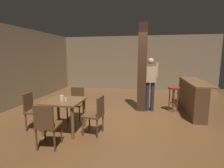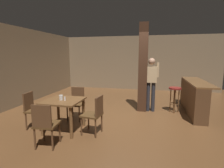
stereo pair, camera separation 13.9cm
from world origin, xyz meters
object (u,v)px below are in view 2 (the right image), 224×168
(napkin_cup, at_px, (61,98))
(bar_counter, at_px, (193,96))
(chair_west, at_px, (33,108))
(dining_table, at_px, (64,106))
(salt_shaker, at_px, (65,99))
(chair_east, at_px, (95,113))
(chair_south, at_px, (45,123))
(chair_north, at_px, (77,101))
(standing_person, at_px, (151,81))
(bar_stool_near, at_px, (175,93))

(napkin_cup, xyz_separation_m, bar_counter, (3.35, 2.22, -0.31))
(chair_west, relative_size, napkin_cup, 7.42)
(dining_table, height_order, salt_shaker, salt_shaker)
(chair_east, height_order, salt_shaker, chair_east)
(napkin_cup, relative_size, bar_counter, 0.05)
(bar_counter, bearing_deg, salt_shaker, -145.34)
(chair_east, bearing_deg, chair_west, 179.78)
(chair_west, bearing_deg, salt_shaker, -1.56)
(chair_south, distance_m, bar_counter, 4.44)
(chair_north, relative_size, chair_west, 1.00)
(chair_east, bearing_deg, salt_shaker, -178.57)
(standing_person, bearing_deg, dining_table, -135.12)
(standing_person, xyz_separation_m, bar_counter, (1.31, 0.20, -0.49))
(chair_east, relative_size, salt_shaker, 10.26)
(chair_west, bearing_deg, napkin_cup, -0.35)
(standing_person, xyz_separation_m, bar_stool_near, (0.75, 0.07, -0.39))
(bar_counter, bearing_deg, chair_north, -157.62)
(bar_stool_near, bearing_deg, standing_person, -174.46)
(bar_counter, bearing_deg, standing_person, -171.28)
(dining_table, xyz_separation_m, chair_west, (-0.82, -0.02, -0.11))
(bar_stool_near, bearing_deg, chair_north, -155.85)
(chair_south, relative_size, chair_west, 1.00)
(napkin_cup, bearing_deg, standing_person, 44.66)
(chair_north, bearing_deg, salt_shaker, -82.82)
(chair_north, height_order, napkin_cup, chair_north)
(dining_table, height_order, standing_person, standing_person)
(bar_counter, height_order, bar_stool_near, bar_counter)
(standing_person, height_order, bar_stool_near, standing_person)
(bar_counter, xyz_separation_m, bar_stool_near, (-0.56, -0.13, 0.10))
(chair_south, xyz_separation_m, standing_person, (1.96, 2.81, 0.50))
(napkin_cup, xyz_separation_m, salt_shaker, (0.11, -0.02, -0.02))
(chair_west, bearing_deg, bar_stool_near, 30.33)
(bar_counter, distance_m, bar_stool_near, 0.58)
(bar_stool_near, bearing_deg, chair_east, -133.19)
(chair_west, distance_m, standing_person, 3.51)
(dining_table, xyz_separation_m, bar_counter, (3.31, 2.20, -0.10))
(chair_south, distance_m, salt_shaker, 0.83)
(salt_shaker, bearing_deg, bar_counter, 34.66)
(chair_east, relative_size, standing_person, 0.52)
(chair_east, distance_m, bar_stool_near, 2.88)
(chair_south, distance_m, chair_east, 1.08)
(napkin_cup, bearing_deg, chair_west, 179.65)
(chair_east, bearing_deg, standing_person, 58.93)
(salt_shaker, distance_m, bar_counter, 3.95)
(standing_person, bearing_deg, chair_west, -144.46)
(dining_table, relative_size, chair_north, 0.96)
(standing_person, bearing_deg, bar_stool_near, 5.54)
(dining_table, distance_m, chair_north, 0.82)
(dining_table, bearing_deg, chair_north, 92.91)
(napkin_cup, bearing_deg, dining_table, 32.05)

